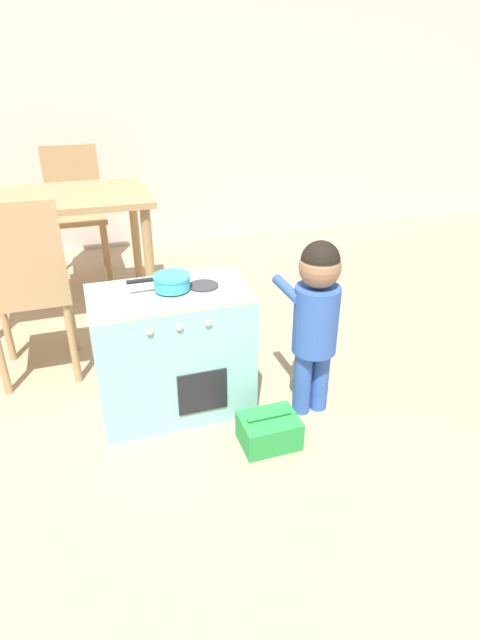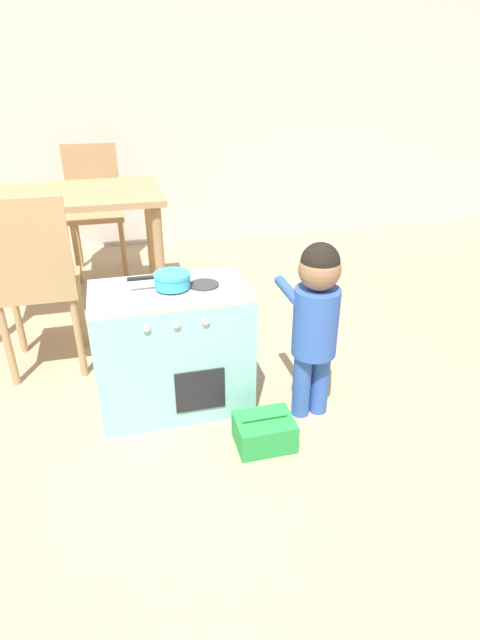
{
  "view_description": "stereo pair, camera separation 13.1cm",
  "coord_description": "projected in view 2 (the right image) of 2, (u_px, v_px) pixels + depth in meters",
  "views": [
    {
      "loc": [
        -0.26,
        -1.07,
        1.41
      ],
      "look_at": [
        0.34,
        0.74,
        0.43
      ],
      "focal_mm": 28.0,
      "sensor_mm": 36.0,
      "label": 1
    },
    {
      "loc": [
        -0.14,
        -1.11,
        1.41
      ],
      "look_at": [
        0.34,
        0.74,
        0.43
      ],
      "focal_mm": 28.0,
      "sensor_mm": 36.0,
      "label": 2
    }
  ],
  "objects": [
    {
      "name": "ground_plane",
      "position": [
        196.0,
        549.0,
        1.63
      ],
      "size": [
        16.0,
        16.0,
        0.0
      ],
      "primitive_type": "plane",
      "color": "tan"
    },
    {
      "name": "wall_back",
      "position": [
        116.0,
        81.0,
        3.84
      ],
      "size": [
        10.0,
        0.06,
        2.6
      ],
      "color": "beige",
      "rests_on": "ground_plane"
    },
    {
      "name": "play_kitchen",
      "position": [
        173.0,
        349.0,
        2.21
      ],
      "size": [
        0.66,
        0.39,
        0.59
      ],
      "color": "#8CD1CC",
      "rests_on": "ground_plane"
    },
    {
      "name": "toy_pot",
      "position": [
        172.0,
        279.0,
        2.06
      ],
      "size": [
        0.26,
        0.16,
        0.06
      ],
      "color": "#38B2D6",
      "rests_on": "play_kitchen"
    },
    {
      "name": "child_figure",
      "position": [
        316.0,
        312.0,
        2.06
      ],
      "size": [
        0.22,
        0.33,
        0.8
      ],
      "color": "#335BB7",
      "rests_on": "ground_plane"
    },
    {
      "name": "toy_basket",
      "position": [
        264.0,
        432.0,
        2.06
      ],
      "size": [
        0.24,
        0.18,
        0.14
      ],
      "color": "green",
      "rests_on": "ground_plane"
    },
    {
      "name": "dining_table",
      "position": [
        69.0,
        212.0,
        2.92
      ],
      "size": [
        1.08,
        0.71,
        0.76
      ],
      "color": "tan",
      "rests_on": "ground_plane"
    },
    {
      "name": "dining_chair_near",
      "position": [
        36.0,
        282.0,
        2.37
      ],
      "size": [
        0.39,
        0.39,
        0.92
      ],
      "color": "tan",
      "rests_on": "ground_plane"
    },
    {
      "name": "dining_chair_far",
      "position": [
        95.0,
        206.0,
        3.65
      ],
      "size": [
        0.39,
        0.39,
        0.92
      ],
      "rotation": [
        0.0,
        0.0,
        3.14
      ],
      "color": "tan",
      "rests_on": "ground_plane"
    }
  ]
}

